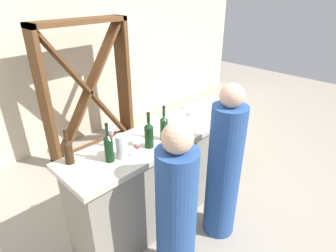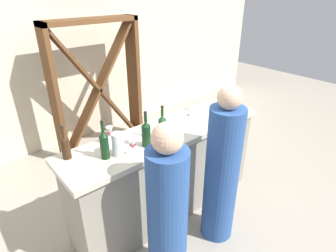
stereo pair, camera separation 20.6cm
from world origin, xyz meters
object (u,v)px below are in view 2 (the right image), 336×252
at_px(wine_bottle_second_left_dark_green, 104,144).
at_px(wine_glass_near_left, 133,145).
at_px(wine_glass_near_right, 110,132).
at_px(person_center_guest, 222,173).
at_px(water_pitcher, 118,144).
at_px(wine_bottle_leftmost_amber_brown, 65,146).
at_px(wine_bottle_center_dark_green, 146,133).
at_px(person_left_guest, 167,213).
at_px(wine_rack, 98,89).
at_px(wine_glass_near_center, 189,116).
at_px(wine_glass_far_left, 198,102).
at_px(wine_bottle_second_right_olive_green, 162,127).

xyz_separation_m(wine_bottle_second_left_dark_green, wine_glass_near_left, (0.19, -0.11, -0.03)).
bearing_deg(wine_bottle_second_left_dark_green, wine_glass_near_right, 49.41).
bearing_deg(person_center_guest, water_pitcher, 66.51).
relative_size(wine_bottle_leftmost_amber_brown, wine_glass_near_left, 2.01).
bearing_deg(person_center_guest, wine_glass_near_right, 55.85).
distance_m(wine_bottle_second_left_dark_green, person_center_guest, 1.06).
xyz_separation_m(wine_bottle_center_dark_green, wine_glass_near_left, (-0.17, -0.05, -0.03)).
height_order(person_left_guest, person_center_guest, person_center_guest).
bearing_deg(wine_glass_near_left, person_center_guest, -32.63).
bearing_deg(wine_rack, wine_glass_near_center, -87.14).
bearing_deg(wine_glass_near_right, wine_glass_far_left, 0.37).
xyz_separation_m(wine_bottle_second_left_dark_green, wine_glass_near_right, (0.14, 0.17, -0.01)).
relative_size(wine_bottle_second_left_dark_green, water_pitcher, 1.68).
distance_m(wine_rack, wine_glass_near_left, 1.90).
distance_m(wine_glass_near_right, water_pitcher, 0.20).
height_order(wine_bottle_center_dark_green, wine_bottle_second_right_olive_green, wine_bottle_second_right_olive_green).
height_order(wine_bottle_second_right_olive_green, water_pitcher, wine_bottle_second_right_olive_green).
xyz_separation_m(water_pitcher, person_left_guest, (0.08, -0.53, -0.40)).
bearing_deg(wine_rack, wine_bottle_leftmost_amber_brown, -125.22).
height_order(wine_bottle_second_left_dark_green, person_left_guest, person_left_guest).
relative_size(water_pitcher, person_center_guest, 0.13).
bearing_deg(water_pitcher, person_center_guest, -34.22).
bearing_deg(wine_glass_near_right, person_left_guest, -86.97).
height_order(wine_rack, wine_bottle_leftmost_amber_brown, wine_rack).
bearing_deg(wine_rack, wine_bottle_center_dark_green, -104.37).
distance_m(wine_bottle_center_dark_green, wine_glass_far_left, 0.91).
height_order(wine_bottle_second_left_dark_green, wine_glass_near_left, wine_bottle_second_left_dark_green).
bearing_deg(wine_bottle_leftmost_amber_brown, water_pitcher, -33.68).
bearing_deg(wine_glass_near_right, water_pitcher, -101.50).
height_order(wine_rack, wine_glass_near_left, wine_rack).
relative_size(wine_glass_near_right, person_left_guest, 0.12).
bearing_deg(wine_bottle_center_dark_green, wine_glass_far_left, 14.99).
height_order(wine_glass_near_right, person_left_guest, person_left_guest).
bearing_deg(wine_bottle_second_left_dark_green, wine_glass_near_left, -30.29).
bearing_deg(wine_bottle_leftmost_amber_brown, person_left_guest, -61.03).
relative_size(wine_bottle_leftmost_amber_brown, wine_bottle_second_left_dark_green, 0.86).
bearing_deg(wine_bottle_second_left_dark_green, person_center_guest, -32.11).
xyz_separation_m(wine_rack, wine_bottle_second_left_dark_green, (-0.81, -1.68, 0.17)).
relative_size(wine_bottle_center_dark_green, person_center_guest, 0.21).
xyz_separation_m(wine_bottle_leftmost_amber_brown, person_left_guest, (0.42, -0.75, -0.41)).
xyz_separation_m(wine_bottle_second_right_olive_green, wine_glass_near_center, (0.35, 0.03, -0.01)).
height_order(water_pitcher, person_center_guest, person_center_guest).
distance_m(wine_bottle_leftmost_amber_brown, wine_bottle_center_dark_green, 0.65).
distance_m(wine_bottle_second_right_olive_green, person_center_guest, 0.67).
xyz_separation_m(wine_bottle_leftmost_amber_brown, wine_glass_near_center, (1.13, -0.23, 0.01)).
bearing_deg(wine_bottle_center_dark_green, wine_bottle_leftmost_amber_brown, 156.41).
distance_m(wine_bottle_center_dark_green, wine_glass_near_center, 0.53).
bearing_deg(wine_rack, wine_glass_far_left, -73.96).
bearing_deg(wine_bottle_center_dark_green, wine_glass_near_right, 133.85).
xyz_separation_m(wine_bottle_center_dark_green, person_left_guest, (-0.18, -0.49, -0.42)).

